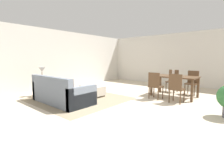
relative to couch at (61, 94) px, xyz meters
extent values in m
plane|color=beige|center=(2.05, 0.92, -0.29)|extent=(10.80, 10.80, 0.00)
cube|color=silver|center=(2.05, 5.92, 1.06)|extent=(9.00, 0.12, 2.70)
cube|color=silver|center=(-2.45, 1.42, 1.06)|extent=(0.12, 11.00, 2.70)
cube|color=gray|center=(0.02, 0.66, -0.28)|extent=(3.00, 2.80, 0.01)
cube|color=slate|center=(0.00, 0.05, -0.08)|extent=(2.09, 0.99, 0.42)
cube|color=slate|center=(0.00, -0.36, 0.35)|extent=(2.09, 0.16, 0.44)
cube|color=slate|center=(-0.98, 0.05, 0.02)|extent=(0.14, 0.99, 0.62)
cube|color=slate|center=(0.98, 0.05, 0.02)|extent=(0.14, 0.99, 0.62)
cube|color=tan|center=(-0.54, -0.09, 0.32)|extent=(0.39, 0.12, 0.39)
cube|color=silver|center=(0.00, -0.12, 0.30)|extent=(0.33, 0.11, 0.33)
cube|color=gray|center=(0.54, -0.08, 0.33)|extent=(0.40, 0.13, 0.40)
cube|color=#B7AD9E|center=(0.04, 1.27, -0.07)|extent=(0.96, 0.50, 0.32)
cylinder|color=#513823|center=(-0.39, 1.47, -0.26)|extent=(0.05, 0.05, 0.06)
cylinder|color=#513823|center=(0.47, 1.47, -0.26)|extent=(0.05, 0.05, 0.06)
cylinder|color=#513823|center=(-0.39, 1.07, -0.26)|extent=(0.05, 0.05, 0.06)
cylinder|color=#513823|center=(0.47, 1.07, -0.26)|extent=(0.05, 0.05, 0.06)
cube|color=olive|center=(-1.35, 0.06, 0.25)|extent=(0.40, 0.40, 0.03)
cylinder|color=olive|center=(-1.52, 0.23, -0.02)|extent=(0.04, 0.04, 0.53)
cylinder|color=olive|center=(-1.18, 0.23, -0.02)|extent=(0.04, 0.04, 0.53)
cylinder|color=olive|center=(-1.52, -0.11, -0.02)|extent=(0.04, 0.04, 0.53)
cylinder|color=olive|center=(-1.18, -0.11, -0.02)|extent=(0.04, 0.04, 0.53)
cylinder|color=brown|center=(-1.35, 0.06, 0.28)|extent=(0.16, 0.16, 0.02)
cylinder|color=brown|center=(-1.35, 0.06, 0.45)|extent=(0.02, 0.02, 0.32)
cone|color=silver|center=(-1.35, 0.06, 0.70)|extent=(0.26, 0.26, 0.18)
cube|color=#513823|center=(2.41, 3.13, 0.45)|extent=(1.53, 0.90, 0.04)
cube|color=#513823|center=(1.70, 3.52, 0.07)|extent=(0.07, 0.07, 0.72)
cube|color=#513823|center=(3.12, 3.52, 0.07)|extent=(0.07, 0.07, 0.72)
cube|color=#513823|center=(1.70, 2.75, 0.07)|extent=(0.07, 0.07, 0.72)
cube|color=#513823|center=(3.12, 2.75, 0.07)|extent=(0.07, 0.07, 0.72)
cube|color=#513823|center=(2.05, 2.41, 0.14)|extent=(0.41, 0.41, 0.04)
cube|color=#513823|center=(2.04, 2.23, 0.40)|extent=(0.40, 0.05, 0.47)
cylinder|color=#513823|center=(1.89, 2.59, -0.08)|extent=(0.04, 0.04, 0.41)
cylinder|color=#513823|center=(2.23, 2.58, -0.08)|extent=(0.04, 0.04, 0.41)
cylinder|color=#513823|center=(1.87, 2.25, -0.08)|extent=(0.04, 0.04, 0.41)
cylinder|color=#513823|center=(2.21, 2.24, -0.08)|extent=(0.04, 0.04, 0.41)
cube|color=#513823|center=(2.77, 2.37, 0.14)|extent=(0.41, 0.41, 0.04)
cube|color=#513823|center=(2.77, 2.19, 0.40)|extent=(0.40, 0.05, 0.47)
cylinder|color=#513823|center=(2.60, 2.55, -0.08)|extent=(0.04, 0.04, 0.41)
cylinder|color=#513823|center=(2.94, 2.54, -0.08)|extent=(0.04, 0.04, 0.41)
cylinder|color=#513823|center=(2.60, 2.21, -0.08)|extent=(0.04, 0.04, 0.41)
cylinder|color=#513823|center=(2.94, 2.20, -0.08)|extent=(0.04, 0.04, 0.41)
cube|color=#513823|center=(2.04, 3.90, 0.14)|extent=(0.40, 0.40, 0.04)
cube|color=#513823|center=(2.04, 4.08, 0.40)|extent=(0.40, 0.04, 0.47)
cylinder|color=#513823|center=(2.21, 3.73, -0.08)|extent=(0.04, 0.04, 0.41)
cylinder|color=#513823|center=(1.87, 3.73, -0.08)|extent=(0.04, 0.04, 0.41)
cylinder|color=#513823|center=(2.21, 4.07, -0.08)|extent=(0.04, 0.04, 0.41)
cylinder|color=#513823|center=(1.87, 4.07, -0.08)|extent=(0.04, 0.04, 0.41)
cube|color=#513823|center=(2.80, 3.84, 0.14)|extent=(0.42, 0.42, 0.04)
cube|color=#513823|center=(2.81, 4.02, 0.40)|extent=(0.40, 0.06, 0.47)
cylinder|color=#513823|center=(2.96, 3.67, -0.08)|extent=(0.04, 0.04, 0.41)
cylinder|color=#513823|center=(2.62, 3.68, -0.08)|extent=(0.04, 0.04, 0.41)
cylinder|color=#513823|center=(2.98, 4.01, -0.08)|extent=(0.04, 0.04, 0.41)
cylinder|color=#513823|center=(2.64, 4.02, -0.08)|extent=(0.04, 0.04, 0.41)
cylinder|color=silver|center=(2.34, 3.17, 0.58)|extent=(0.08, 0.08, 0.22)
cube|color=silver|center=(0.17, 1.21, 0.11)|extent=(0.29, 0.24, 0.03)
camera|label=1|loc=(4.50, -2.78, 1.10)|focal=26.07mm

